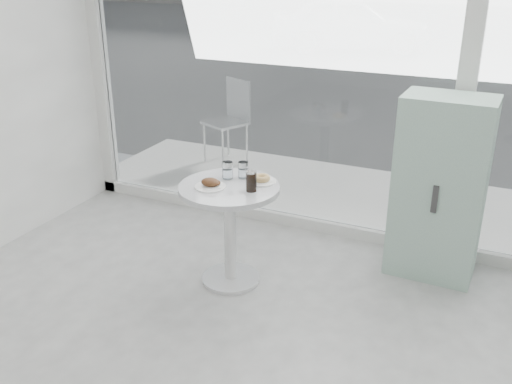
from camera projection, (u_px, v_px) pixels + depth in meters
The scene contains 12 objects.
storefront at pixel (359, 34), 4.36m from camera, with size 5.00×0.14×3.00m.
main_table at pixel (230, 214), 4.10m from camera, with size 0.72×0.72×0.77m.
patio_deck at pixel (361, 198), 5.71m from camera, with size 5.60×1.60×0.05m, color beige.
street at pixel (475, 42), 15.95m from camera, with size 40.00×24.00×0.00m, color #353535.
mint_cabinet at pixel (439, 188), 4.18m from camera, with size 0.65×0.45×1.38m.
patio_chair at pixel (231, 116), 6.46m from camera, with size 0.54×0.54×0.94m.
car_white at pixel (350, 24), 14.25m from camera, with size 1.58×3.92×1.34m, color silver.
plate_fritter at pixel (211, 184), 3.98m from camera, with size 0.22×0.22×0.07m.
plate_donut at pixel (262, 180), 4.07m from camera, with size 0.21×0.21×0.05m.
water_tumbler_a at pixel (228, 171), 4.12m from camera, with size 0.08×0.08×0.13m.
water_tumbler_b at pixel (243, 171), 4.14m from camera, with size 0.07×0.07×0.12m.
cola_glass at pixel (251, 182), 3.90m from camera, with size 0.08×0.08×0.14m.
Camera 1 is at (1.22, -1.41, 2.28)m, focal length 40.00 mm.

